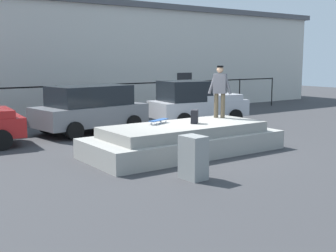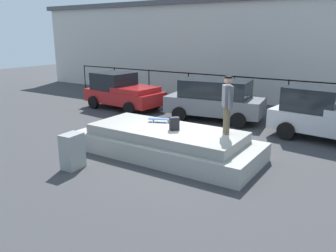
# 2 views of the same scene
# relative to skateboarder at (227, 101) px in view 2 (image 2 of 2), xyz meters

# --- Properties ---
(ground_plane) EXTENTS (60.00, 60.00, 0.00)m
(ground_plane) POSITION_rel_skateboarder_xyz_m (-1.39, -0.12, -1.83)
(ground_plane) COLOR #38383A
(concrete_ledge) EXTENTS (5.92, 2.48, 0.86)m
(concrete_ledge) POSITION_rel_skateboarder_xyz_m (-1.81, -0.49, -1.43)
(concrete_ledge) COLOR #9E9B93
(concrete_ledge) RESTS_ON ground_plane
(skateboarder) EXTENTS (0.54, 0.68, 1.69)m
(skateboarder) POSITION_rel_skateboarder_xyz_m (0.00, 0.00, 0.00)
(skateboarder) COLOR brown
(skateboarder) RESTS_ON concrete_ledge
(skateboard) EXTENTS (0.80, 0.49, 0.12)m
(skateboard) POSITION_rel_skateboarder_xyz_m (-2.37, 0.03, -0.87)
(skateboard) COLOR #264C8C
(skateboard) RESTS_ON concrete_ledge
(backpack) EXTENTS (0.34, 0.34, 0.40)m
(backpack) POSITION_rel_skateboarder_xyz_m (-1.46, -0.53, -0.77)
(backpack) COLOR black
(backpack) RESTS_ON concrete_ledge
(car_red_pickup_near) EXTENTS (4.25, 2.36, 1.79)m
(car_red_pickup_near) POSITION_rel_skateboarder_xyz_m (-7.46, 4.06, -0.94)
(car_red_pickup_near) COLOR #B21E1E
(car_red_pickup_near) RESTS_ON ground_plane
(car_grey_hatchback_mid) EXTENTS (4.39, 2.62, 1.78)m
(car_grey_hatchback_mid) POSITION_rel_skateboarder_xyz_m (-2.48, 4.48, -0.89)
(car_grey_hatchback_mid) COLOR slate
(car_grey_hatchback_mid) RESTS_ON ground_plane
(car_silver_pickup_far) EXTENTS (4.28, 2.37, 1.86)m
(car_silver_pickup_far) POSITION_rel_skateboarder_xyz_m (2.20, 3.95, -0.91)
(car_silver_pickup_far) COLOR #B7B7BC
(car_silver_pickup_far) RESTS_ON ground_plane
(utility_box) EXTENTS (0.48, 0.63, 1.02)m
(utility_box) POSITION_rel_skateboarder_xyz_m (-3.38, -2.90, -1.32)
(utility_box) COLOR gray
(utility_box) RESTS_ON ground_plane
(fence_row) EXTENTS (24.06, 0.06, 1.66)m
(fence_row) POSITION_rel_skateboarder_xyz_m (-1.39, 7.20, -0.61)
(fence_row) COLOR black
(fence_row) RESTS_ON ground_plane
(warehouse_building) EXTENTS (34.83, 6.85, 5.66)m
(warehouse_building) POSITION_rel_skateboarder_xyz_m (-1.39, 12.29, 1.01)
(warehouse_building) COLOR beige
(warehouse_building) RESTS_ON ground_plane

